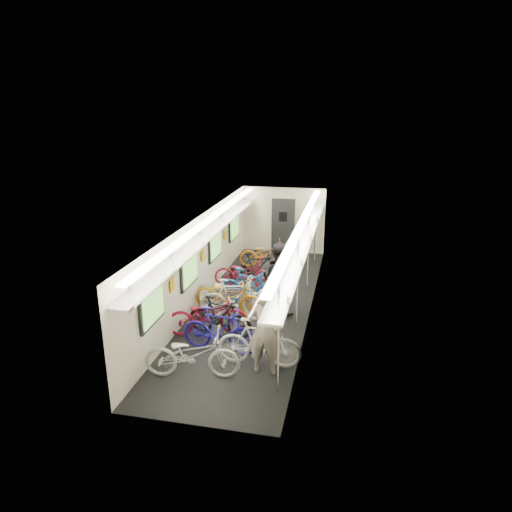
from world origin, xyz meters
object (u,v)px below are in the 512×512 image
at_px(bicycle_1, 219,330).
at_px(passenger_near, 264,331).
at_px(backpack, 270,311).
at_px(passenger_mid, 279,278).
at_px(bicycle_0, 192,354).

relative_size(bicycle_1, passenger_near, 0.94).
bearing_deg(backpack, passenger_mid, 94.79).
height_order(passenger_mid, backpack, passenger_mid).
distance_m(passenger_near, backpack, 0.41).
height_order(bicycle_0, passenger_near, passenger_near).
bearing_deg(passenger_mid, backpack, 127.20).
bearing_deg(passenger_near, bicycle_0, 12.94).
relative_size(bicycle_0, backpack, 5.00).
relative_size(bicycle_0, passenger_near, 1.03).
xyz_separation_m(bicycle_0, passenger_mid, (1.17, 3.33, 0.45)).
bearing_deg(bicycle_1, bicycle_0, 173.16).
xyz_separation_m(passenger_mid, backpack, (0.25, -2.68, 0.33)).
bearing_deg(bicycle_0, passenger_near, -81.09).
relative_size(passenger_mid, backpack, 5.00).
relative_size(passenger_near, passenger_mid, 0.97).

